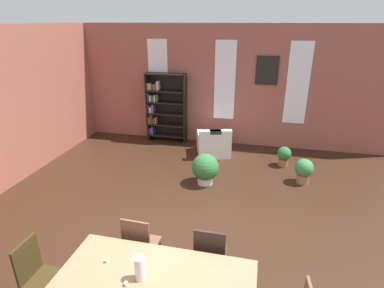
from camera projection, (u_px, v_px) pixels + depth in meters
name	position (u px, v px, depth m)	size (l,w,h in m)	color
ground_plane	(182.00, 249.00, 4.70)	(11.85, 11.85, 0.00)	#331F13
back_wall_brick	(225.00, 86.00, 8.29)	(8.90, 0.12, 3.18)	#A05749
window_pane_0	(158.00, 78.00, 8.55)	(0.55, 0.02, 2.07)	white
window_pane_1	(225.00, 81.00, 8.16)	(0.55, 0.02, 2.07)	white
window_pane_2	(298.00, 84.00, 7.78)	(0.55, 0.02, 2.07)	white
dining_table	(154.00, 286.00, 3.20)	(2.07, 1.06, 0.75)	#A17350
vase_on_table	(140.00, 268.00, 3.15)	(0.11, 0.11, 0.27)	silver
tealight_candle_0	(126.00, 284.00, 3.11)	(0.04, 0.04, 0.04)	silver
tealight_candle_2	(106.00, 261.00, 3.41)	(0.04, 0.04, 0.03)	silver
dining_chair_head_left	(39.00, 275.00, 3.55)	(0.40, 0.40, 0.95)	#372B13
dining_chair_far_left	(140.00, 244.00, 4.04)	(0.42, 0.42, 0.95)	brown
dining_chair_far_right	(210.00, 255.00, 3.85)	(0.40, 0.40, 0.95)	#31231C
bookshelf_tall	(164.00, 107.00, 8.64)	(1.11, 0.29, 1.92)	black
armchair_white	(214.00, 144.00, 7.93)	(0.99, 0.99, 0.75)	silver
potted_plant_by_shelf	(284.00, 155.00, 7.31)	(0.33, 0.33, 0.47)	#9E6042
potted_plant_corner	(205.00, 168.00, 6.48)	(0.57, 0.57, 0.66)	silver
potted_plant_window	(304.00, 170.00, 6.53)	(0.38, 0.38, 0.54)	#9E6042
framed_picture	(267.00, 70.00, 7.82)	(0.56, 0.03, 0.72)	black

